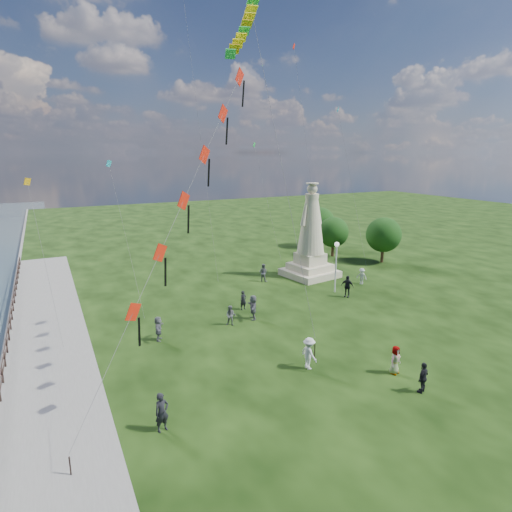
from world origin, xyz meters
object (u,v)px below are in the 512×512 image
person_6 (243,300)px  person_4 (395,360)px  person_1 (231,316)px  statue (311,242)px  lamppost (336,256)px  person_7 (263,273)px  person_11 (253,307)px  person_2 (309,353)px  person_9 (347,286)px  person_3 (423,377)px  person_0 (162,412)px  person_5 (158,328)px  person_8 (362,276)px

person_6 → person_4: bearing=-81.7°
person_1 → statue: bearing=67.1°
statue → lamppost: 5.35m
person_7 → person_11: 9.76m
person_11 → statue: bearing=144.1°
person_2 → person_9: size_ratio=0.99×
person_11 → person_3: bearing=31.7°
lamppost → person_9: (0.11, -1.57, -2.36)m
person_3 → person_4: (0.14, 2.14, -0.02)m
statue → person_3: size_ratio=5.54×
person_0 → person_2: person_2 is taller
person_0 → person_5: person_0 is taller
person_4 → person_6: bearing=88.7°
lamppost → person_2: lamppost is taller
person_4 → person_5: (-10.87, 10.37, 0.01)m
person_0 → person_9: 22.03m
person_4 → person_7: person_7 is taller
person_9 → person_11: size_ratio=1.02×
person_0 → person_11: 13.91m
person_2 → person_5: size_ratio=1.14×
statue → person_11: size_ratio=4.98×
person_8 → person_9: 4.39m
lamppost → person_7: 7.59m
lamppost → statue: bearing=81.3°
person_2 → person_8: (13.66, 11.60, -0.19)m
person_3 → person_8: (9.75, 16.40, -0.08)m
person_1 → person_4: bearing=-28.7°
statue → person_6: statue is taller
person_6 → person_9: 9.43m
lamppost → person_8: bearing=12.8°
statue → person_1: (-12.22, -8.14, -2.79)m
statue → person_4: bearing=-118.4°
person_9 → person_7: bearing=175.3°
person_1 → person_7: size_ratio=0.85×
person_1 → person_11: person_11 is taller
person_7 → person_8: (8.02, -4.94, -0.11)m
lamppost → person_0: (-18.95, -12.61, -2.39)m
lamppost → person_4: size_ratio=2.78×
person_1 → person_4: person_4 is taller
person_9 → person_6: bearing=-132.7°
person_1 → person_6: bearing=82.5°
person_6 → person_8: (13.00, 1.21, -0.01)m
person_8 → person_11: bearing=-106.0°
statue → person_9: size_ratio=4.89×
person_9 → person_1: bearing=-118.9°
person_1 → person_3: bearing=-33.4°
person_8 → person_5: bearing=-109.4°
person_2 → person_5: (-6.82, 7.72, -0.12)m
person_9 → person_3: bearing=-58.9°
person_9 → person_11: (-9.53, -0.91, -0.02)m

